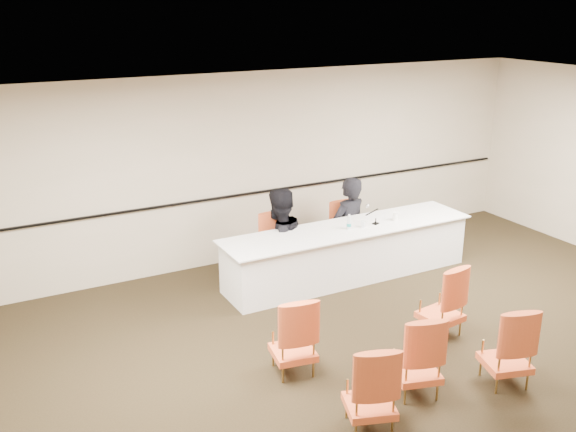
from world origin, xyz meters
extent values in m
plane|color=black|center=(0.00, 0.00, 0.00)|extent=(10.00, 10.00, 0.00)
plane|color=silver|center=(0.00, 0.00, 3.00)|extent=(10.00, 10.00, 0.00)
cube|color=#B6AB8F|center=(0.00, 4.00, 1.50)|extent=(10.00, 0.04, 3.00)
cube|color=black|center=(0.00, 3.96, 1.10)|extent=(9.80, 0.04, 0.03)
imported|color=black|center=(1.17, 3.15, 0.46)|extent=(0.75, 0.57, 1.85)
imported|color=black|center=(-0.09, 3.15, 0.43)|extent=(1.05, 0.91, 1.87)
cube|color=white|center=(1.13, 2.51, 0.80)|extent=(0.32, 0.25, 0.00)
cylinder|color=silver|center=(0.99, 2.48, 0.85)|extent=(0.07, 0.07, 0.10)
cylinder|color=white|center=(1.60, 2.50, 0.87)|extent=(0.11, 0.11, 0.13)
camera|label=1|loc=(-4.24, -4.94, 4.00)|focal=40.00mm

